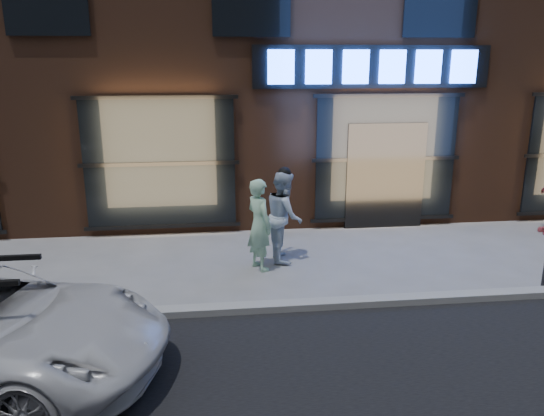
{
  "coord_description": "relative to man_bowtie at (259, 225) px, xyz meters",
  "views": [
    {
      "loc": [
        -3.91,
        -7.44,
        3.78
      ],
      "look_at": [
        -2.85,
        1.6,
        1.2
      ],
      "focal_mm": 35.0,
      "sensor_mm": 36.0,
      "label": 1
    }
  ],
  "objects": [
    {
      "name": "ground",
      "position": [
        3.07,
        -1.73,
        -0.86
      ],
      "size": [
        90.0,
        90.0,
        0.0
      ],
      "primitive_type": "plane",
      "color": "slate",
      "rests_on": "ground"
    },
    {
      "name": "storefront_building",
      "position": [
        3.07,
        6.26,
        4.29
      ],
      "size": [
        30.2,
        8.28,
        10.3
      ],
      "color": "#54301E",
      "rests_on": "ground"
    },
    {
      "name": "man_cap",
      "position": [
        0.52,
        0.45,
        0.02
      ],
      "size": [
        0.67,
        0.86,
        1.75
      ],
      "primitive_type": "imported",
      "rotation": [
        0.0,
        0.0,
        1.56
      ],
      "color": "silver",
      "rests_on": "ground"
    },
    {
      "name": "man_bowtie",
      "position": [
        0.0,
        0.0,
        0.0
      ],
      "size": [
        0.65,
        0.74,
        1.71
      ],
      "primitive_type": "imported",
      "rotation": [
        0.0,
        0.0,
        2.06
      ],
      "color": "#9DCEA9",
      "rests_on": "ground"
    },
    {
      "name": "curb",
      "position": [
        3.07,
        -1.73,
        -0.8
      ],
      "size": [
        60.0,
        0.25,
        0.12
      ],
      "primitive_type": "cube",
      "color": "gray",
      "rests_on": "ground"
    }
  ]
}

